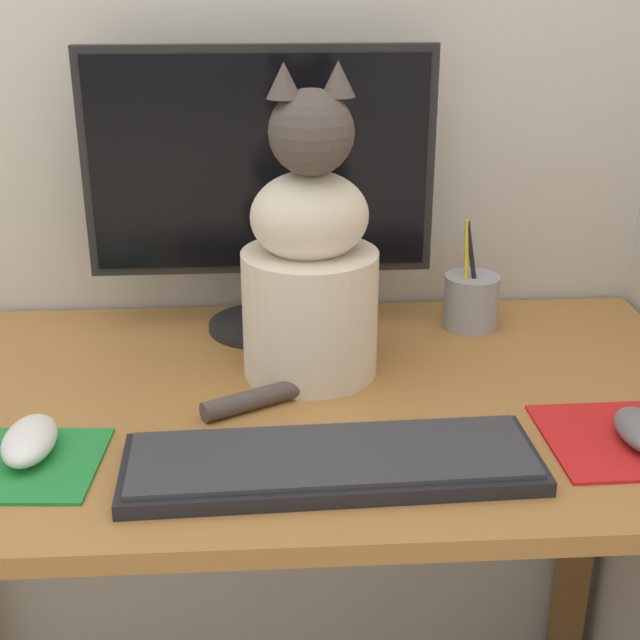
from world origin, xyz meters
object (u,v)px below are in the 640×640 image
Objects in this scene: keyboard at (332,462)px; computer_mouse_left at (30,440)px; pen_cup at (471,301)px; cat at (310,265)px; monitor at (260,179)px.

computer_mouse_left reaches higher than keyboard.
cat is at bearing -150.25° from pen_cup.
cat is (0.06, -0.16, -0.08)m from monitor.
keyboard is at bearing -79.87° from monitor.
monitor is 4.67× the size of computer_mouse_left.
computer_mouse_left is (-0.27, -0.36, -0.21)m from monitor.
computer_mouse_left is 0.41m from cat.
cat reaches higher than pen_cup.
keyboard is at bearing -121.22° from pen_cup.
pen_cup is at bearing 21.59° from cat.
computer_mouse_left is 0.63× the size of pen_cup.
keyboard is at bearing -8.52° from computer_mouse_left.
monitor is 1.08× the size of keyboard.
monitor is at bearing 178.08° from pen_cup.
cat is at bearing 90.44° from keyboard.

